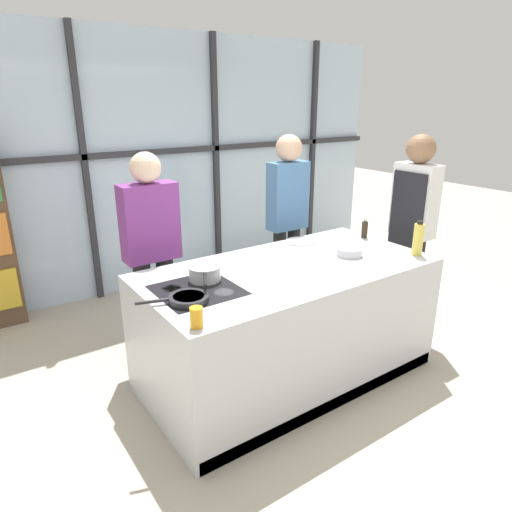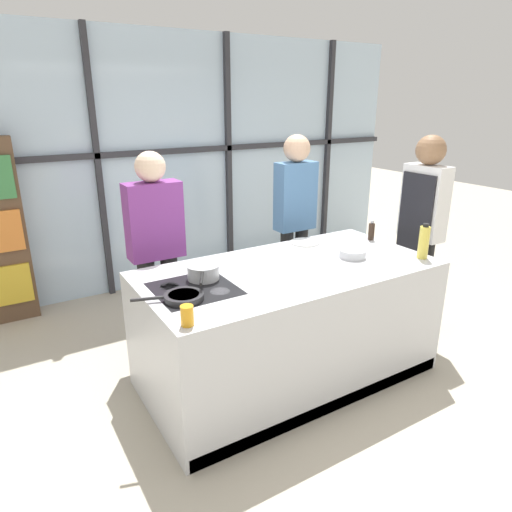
# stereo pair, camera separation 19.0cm
# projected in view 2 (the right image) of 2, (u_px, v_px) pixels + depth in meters

# --- Properties ---
(ground_plane) EXTENTS (18.00, 18.00, 0.00)m
(ground_plane) POSITION_uv_depth(u_px,v_px,m) (287.00, 375.00, 3.66)
(ground_plane) COLOR #BCB29E
(back_window_wall) EXTENTS (6.40, 0.10, 2.80)m
(back_window_wall) POSITION_uv_depth(u_px,v_px,m) (167.00, 163.00, 5.16)
(back_window_wall) COLOR silver
(back_window_wall) RESTS_ON ground_plane
(bookshelf) EXTENTS (0.41, 0.19, 1.78)m
(bookshelf) POSITION_uv_depth(u_px,v_px,m) (2.00, 233.00, 4.32)
(bookshelf) COLOR brown
(bookshelf) RESTS_ON ground_plane
(demo_island) EXTENTS (2.21, 1.10, 0.92)m
(demo_island) POSITION_uv_depth(u_px,v_px,m) (288.00, 323.00, 3.51)
(demo_island) COLOR silver
(demo_island) RESTS_ON ground_plane
(chef) EXTENTS (0.25, 0.40, 1.81)m
(chef) POSITION_uv_depth(u_px,v_px,m) (422.00, 222.00, 4.06)
(chef) COLOR black
(chef) RESTS_ON ground_plane
(spectator_far_left) EXTENTS (0.45, 0.24, 1.72)m
(spectator_far_left) POSITION_uv_depth(u_px,v_px,m) (156.00, 243.00, 3.73)
(spectator_far_left) COLOR black
(spectator_far_left) RESTS_ON ground_plane
(spectator_center_left) EXTENTS (0.39, 0.25, 1.79)m
(spectator_center_left) POSITION_uv_depth(u_px,v_px,m) (295.00, 213.00, 4.39)
(spectator_center_left) COLOR black
(spectator_center_left) RESTS_ON ground_plane
(frying_pan) EXTENTS (0.43, 0.25, 0.04)m
(frying_pan) POSITION_uv_depth(u_px,v_px,m) (183.00, 297.00, 2.82)
(frying_pan) COLOR #232326
(frying_pan) RESTS_ON demo_island
(saucepan) EXTENTS (0.26, 0.39, 0.10)m
(saucepan) POSITION_uv_depth(u_px,v_px,m) (203.00, 271.00, 3.13)
(saucepan) COLOR silver
(saucepan) RESTS_ON demo_island
(white_plate) EXTENTS (0.25, 0.25, 0.01)m
(white_plate) POSITION_uv_depth(u_px,v_px,m) (305.00, 242.00, 3.92)
(white_plate) COLOR white
(white_plate) RESTS_ON demo_island
(mixing_bowl) EXTENTS (0.21, 0.21, 0.06)m
(mixing_bowl) POSITION_uv_depth(u_px,v_px,m) (353.00, 253.00, 3.56)
(mixing_bowl) COLOR silver
(mixing_bowl) RESTS_ON demo_island
(oil_bottle) EXTENTS (0.08, 0.08, 0.28)m
(oil_bottle) POSITION_uv_depth(u_px,v_px,m) (424.00, 242.00, 3.52)
(oil_bottle) COLOR #E0CC4C
(oil_bottle) RESTS_ON demo_island
(pepper_grinder) EXTENTS (0.05, 0.05, 0.18)m
(pepper_grinder) POSITION_uv_depth(u_px,v_px,m) (371.00, 231.00, 3.99)
(pepper_grinder) COLOR #332319
(pepper_grinder) RESTS_ON demo_island
(juice_glass_near) EXTENTS (0.07, 0.07, 0.12)m
(juice_glass_near) POSITION_uv_depth(u_px,v_px,m) (187.00, 316.00, 2.49)
(juice_glass_near) COLOR orange
(juice_glass_near) RESTS_ON demo_island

